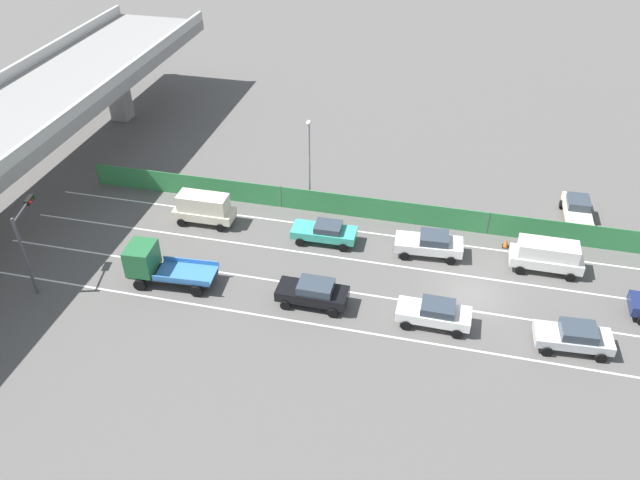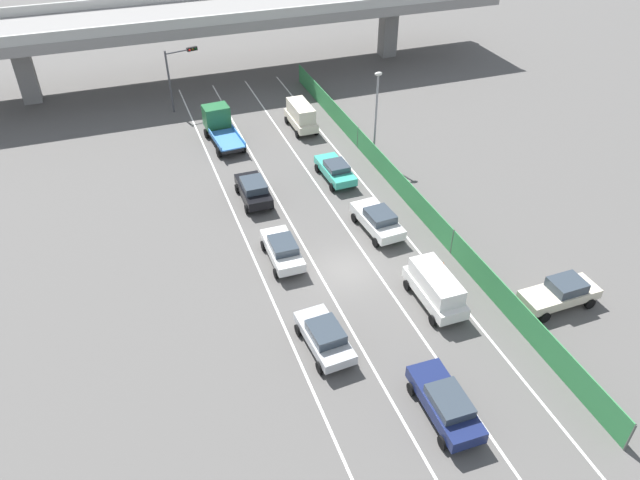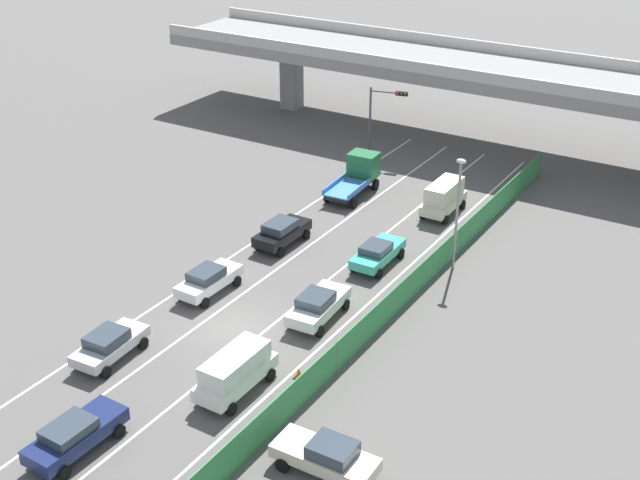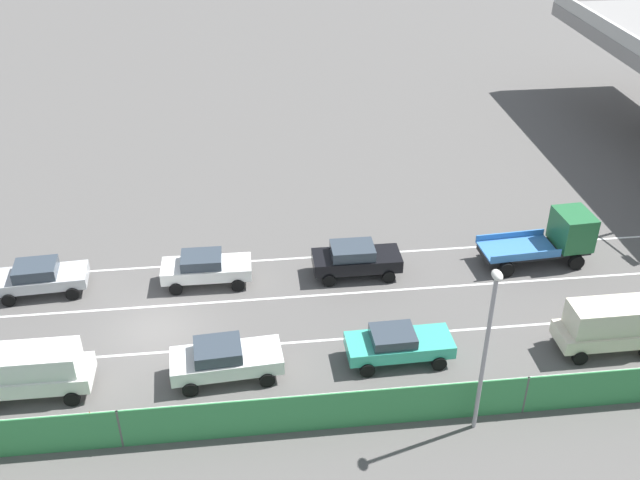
{
  "view_description": "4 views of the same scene",
  "coord_description": "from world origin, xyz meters",
  "views": [
    {
      "loc": [
        -31.69,
        2.44,
        26.07
      ],
      "look_at": [
        0.54,
        10.09,
        2.11
      ],
      "focal_mm": 35.29,
      "sensor_mm": 36.0,
      "label": 1
    },
    {
      "loc": [
        -11.33,
        -26.41,
        23.48
      ],
      "look_at": [
        -0.93,
        2.21,
        1.0
      ],
      "focal_mm": 33.77,
      "sensor_mm": 36.0,
      "label": 2
    },
    {
      "loc": [
        24.38,
        -30.41,
        24.74
      ],
      "look_at": [
        0.03,
        8.92,
        1.49
      ],
      "focal_mm": 47.24,
      "sensor_mm": 36.0,
      "label": 3
    },
    {
      "loc": [
        26.45,
        4.41,
        20.66
      ],
      "look_at": [
        -2.89,
        7.78,
        2.38
      ],
      "focal_mm": 40.74,
      "sensor_mm": 36.0,
      "label": 4
    }
  ],
  "objects": [
    {
      "name": "green_fence",
      "position": [
        6.9,
        6.97,
        0.89
      ],
      "size": [
        0.1,
        46.04,
        1.79
      ],
      "color": "#338447",
      "rests_on": "ground"
    },
    {
      "name": "lane_line_left_edge",
      "position": [
        -5.06,
        6.97,
        0.0
      ],
      "size": [
        0.14,
        49.94,
        0.01
      ],
      "primitive_type": "cube",
      "color": "silver",
      "rests_on": "ground"
    },
    {
      "name": "flatbed_truck_blue",
      "position": [
        -3.44,
        19.94,
        1.36
      ],
      "size": [
        2.64,
        5.65,
        2.66
      ],
      "color": "black",
      "rests_on": "ground"
    },
    {
      "name": "car_sedan_silver",
      "position": [
        -3.53,
        -5.66,
        0.88
      ],
      "size": [
        2.23,
        4.37,
        1.59
      ],
      "color": "#B7BABC",
      "rests_on": "ground"
    },
    {
      "name": "ground_plane",
      "position": [
        0.0,
        0.0,
        0.0
      ],
      "size": [
        300.0,
        300.0,
        0.0
      ],
      "primitive_type": "plane",
      "color": "#565451"
    },
    {
      "name": "lane_line_mid_right",
      "position": [
        1.69,
        6.97,
        0.0
      ],
      "size": [
        0.14,
        49.94,
        0.01
      ],
      "primitive_type": "cube",
      "color": "silver",
      "rests_on": "ground"
    },
    {
      "name": "car_van_cream",
      "position": [
        3.59,
        19.48,
        1.3
      ],
      "size": [
        1.95,
        4.41,
        2.32
      ],
      "color": "beige",
      "rests_on": "ground"
    },
    {
      "name": "car_sedan_black",
      "position": [
        -3.29,
        9.61,
        0.93
      ],
      "size": [
        2.01,
        4.38,
        1.68
      ],
      "color": "black",
      "rests_on": "ground"
    },
    {
      "name": "car_taxi_teal",
      "position": [
        3.28,
        10.38,
        0.85
      ],
      "size": [
        2.04,
        4.53,
        1.51
      ],
      "color": "teal",
      "rests_on": "ground"
    },
    {
      "name": "traffic_cone",
      "position": [
        5.58,
        -2.03,
        0.29
      ],
      "size": [
        0.47,
        0.47,
        0.63
      ],
      "color": "orange",
      "rests_on": "ground"
    },
    {
      "name": "car_sedan_white",
      "position": [
        -3.4,
        2.21,
        0.89
      ],
      "size": [
        1.97,
        4.37,
        1.61
      ],
      "color": "white",
      "rests_on": "ground"
    },
    {
      "name": "car_hatchback_white",
      "position": [
        3.48,
        3.12,
        0.91
      ],
      "size": [
        2.29,
        4.66,
        1.67
      ],
      "color": "silver",
      "rests_on": "ground"
    },
    {
      "name": "lane_line_mid_left",
      "position": [
        -1.69,
        6.97,
        0.0
      ],
      "size": [
        0.14,
        49.94,
        0.01
      ],
      "primitive_type": "cube",
      "color": "silver",
      "rests_on": "ground"
    },
    {
      "name": "street_lamp",
      "position": [
        7.41,
        12.52,
        4.34
      ],
      "size": [
        0.6,
        0.36,
        7.15
      ],
      "color": "gray",
      "rests_on": "ground"
    },
    {
      "name": "car_van_white",
      "position": [
        3.58,
        -4.47,
        1.21
      ],
      "size": [
        2.03,
        4.63,
        2.12
      ],
      "color": "silver",
      "rests_on": "ground"
    },
    {
      "name": "lane_line_right_edge",
      "position": [
        5.06,
        6.97,
        0.0
      ],
      "size": [
        0.14,
        49.94,
        0.01
      ],
      "primitive_type": "cube",
      "color": "silver",
      "rests_on": "ground"
    }
  ]
}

